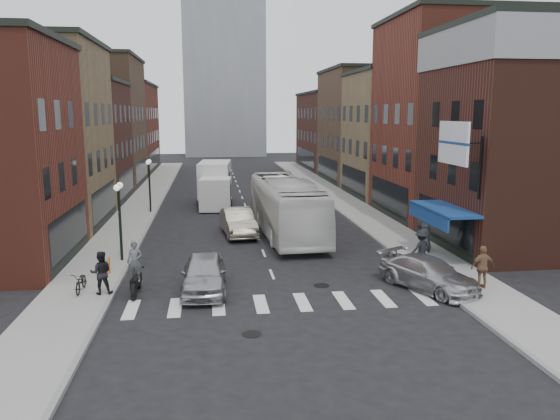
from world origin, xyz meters
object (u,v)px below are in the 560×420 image
object	(u,v)px
transit_bus	(286,207)
motorcycle_rider	(135,269)
ped_right_a	(421,248)
ped_right_b	(483,267)
bike_rack	(108,267)
sedan_left_near	(204,274)
streetlamp_far	(149,176)
sedan_left_far	(238,222)
curb_car	(429,274)
ped_right_c	(426,235)
box_truck	(215,185)
streetlamp_near	(119,207)
ped_left_solo	(101,273)
parked_bicycle	(81,282)
billboard_sign	(455,144)

from	to	relation	value
transit_bus	motorcycle_rider	bearing A→B (deg)	-128.91
ped_right_a	ped_right_b	xyz separation A→B (m)	(1.27, -3.71, 0.04)
bike_rack	sedan_left_near	size ratio (longest dim) A/B	0.17
streetlamp_far	sedan_left_far	distance (m)	10.58
bike_rack	transit_bus	xyz separation A→B (m)	(9.46, 8.24, 1.22)
bike_rack	ped_right_a	size ratio (longest dim) A/B	0.45
sedan_left_near	curb_car	bearing A→B (deg)	-4.27
motorcycle_rider	ped_right_b	size ratio (longest dim) A/B	1.25
ped_right_c	bike_rack	bearing A→B (deg)	-22.82
transit_bus	curb_car	distance (m)	12.57
sedan_left_near	sedan_left_far	bearing A→B (deg)	80.87
ped_right_c	curb_car	bearing A→B (deg)	36.83
streetlamp_far	ped_right_a	bearing A→B (deg)	-48.85
bike_rack	sedan_left_far	bearing A→B (deg)	52.55
box_truck	ped_right_c	distance (m)	20.56
streetlamp_near	ped_left_solo	size ratio (longest dim) A/B	2.26
sedan_left_near	ped_right_b	size ratio (longest dim) A/B	2.50
ped_right_a	ped_right_c	bearing A→B (deg)	-135.80
streetlamp_near	streetlamp_far	distance (m)	14.00
sedan_left_near	ped_right_c	distance (m)	13.07
motorcycle_rider	ped_right_b	bearing A→B (deg)	-1.88
curb_car	ped_left_solo	distance (m)	13.93
ped_right_a	sedan_left_near	bearing A→B (deg)	-8.12
motorcycle_rider	ped_right_b	xyz separation A→B (m)	(14.71, -1.49, -0.01)
bike_rack	motorcycle_rider	size ratio (longest dim) A/B	0.34
box_truck	ped_right_c	world-z (taller)	box_truck
sedan_left_far	ped_right_c	size ratio (longest dim) A/B	2.95
parked_bicycle	ped_right_a	size ratio (longest dim) A/B	0.91
ped_left_solo	sedan_left_near	bearing A→B (deg)	177.27
bike_rack	parked_bicycle	world-z (taller)	parked_bicycle
ped_right_a	motorcycle_rider	bearing A→B (deg)	-10.41
motorcycle_rider	sedan_left_near	xyz separation A→B (m)	(2.86, 0.03, -0.30)
sedan_left_far	motorcycle_rider	bearing A→B (deg)	-120.30
ped_right_c	sedan_left_near	bearing A→B (deg)	-9.08
transit_bus	bike_rack	bearing A→B (deg)	-141.40
box_truck	ped_right_c	size ratio (longest dim) A/B	4.81
transit_bus	ped_left_solo	distance (m)	14.30
ped_right_a	bike_rack	bearing A→B (deg)	-20.67
ped_right_c	billboard_sign	bearing A→B (deg)	53.68
streetlamp_far	ped_left_solo	world-z (taller)	streetlamp_far
sedan_left_far	parked_bicycle	bearing A→B (deg)	-130.02
curb_car	ped_left_solo	bearing A→B (deg)	150.81
box_truck	curb_car	size ratio (longest dim) A/B	1.71
billboard_sign	sedan_left_far	xyz separation A→B (m)	(-9.73, 9.23, -5.30)
streetlamp_far	box_truck	xyz separation A→B (m)	(4.96, 3.19, -1.18)
ped_right_a	streetlamp_far	bearing A→B (deg)	-68.62
streetlamp_near	curb_car	distance (m)	15.34
bike_rack	ped_left_solo	size ratio (longest dim) A/B	0.44
transit_bus	sedan_left_near	size ratio (longest dim) A/B	2.73
streetlamp_near	motorcycle_rider	world-z (taller)	streetlamp_near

